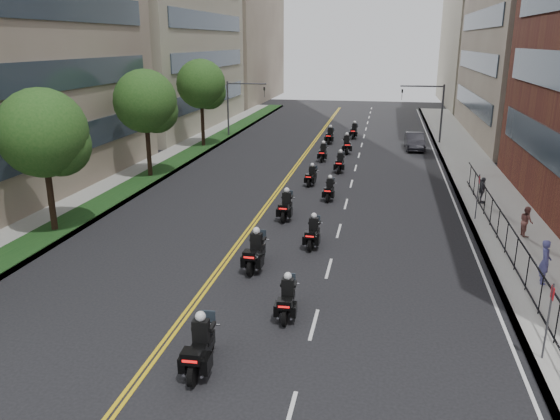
% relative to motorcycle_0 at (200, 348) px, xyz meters
% --- Properties ---
extents(ground, '(160.00, 160.00, 0.00)m').
position_rel_motorcycle_0_xyz_m(ground, '(-0.22, -1.64, -0.74)').
color(ground, black).
rests_on(ground, ground).
extents(sidewalk_right, '(4.00, 90.00, 0.15)m').
position_rel_motorcycle_0_xyz_m(sidewalk_right, '(11.78, 23.36, -0.66)').
color(sidewalk_right, gray).
rests_on(sidewalk_right, ground).
extents(sidewalk_left, '(4.00, 90.00, 0.15)m').
position_rel_motorcycle_0_xyz_m(sidewalk_left, '(-12.22, 23.36, -0.66)').
color(sidewalk_left, gray).
rests_on(sidewalk_left, ground).
extents(grass_strip, '(2.00, 90.00, 0.04)m').
position_rel_motorcycle_0_xyz_m(grass_strip, '(-11.42, 23.36, -0.57)').
color(grass_strip, '#133514').
rests_on(grass_strip, sidewalk_left).
extents(building_right_far, '(15.00, 28.00, 26.00)m').
position_rel_motorcycle_0_xyz_m(building_right_far, '(21.28, 76.36, 12.26)').
color(building_right_far, gray).
rests_on(building_right_far, ground).
extents(building_left_far, '(16.00, 28.00, 26.00)m').
position_rel_motorcycle_0_xyz_m(building_left_far, '(-22.22, 76.36, 12.26)').
color(building_left_far, '#796758').
rests_on(building_left_far, ground).
extents(iron_fence, '(0.05, 28.00, 1.50)m').
position_rel_motorcycle_0_xyz_m(iron_fence, '(10.78, 10.36, 0.17)').
color(iron_fence, black).
rests_on(iron_fence, sidewalk_right).
extents(street_trees, '(4.40, 38.40, 7.98)m').
position_rel_motorcycle_0_xyz_m(street_trees, '(-11.27, 16.96, 4.39)').
color(street_trees, '#321F16').
rests_on(street_trees, ground).
extents(traffic_signal_right, '(4.09, 0.20, 5.60)m').
position_rel_motorcycle_0_xyz_m(traffic_signal_right, '(9.32, 40.36, 2.96)').
color(traffic_signal_right, '#3F3F44').
rests_on(traffic_signal_right, ground).
extents(traffic_signal_left, '(4.09, 0.20, 5.60)m').
position_rel_motorcycle_0_xyz_m(traffic_signal_left, '(-9.76, 40.36, 2.96)').
color(traffic_signal_left, '#3F3F44').
rests_on(traffic_signal_left, ground).
extents(motorcycle_0, '(0.60, 2.53, 1.87)m').
position_rel_motorcycle_0_xyz_m(motorcycle_0, '(0.00, 0.00, 0.00)').
color(motorcycle_0, black).
rests_on(motorcycle_0, ground).
extents(motorcycle_1, '(0.54, 2.23, 1.64)m').
position_rel_motorcycle_0_xyz_m(motorcycle_1, '(1.95, 3.79, -0.09)').
color(motorcycle_1, black).
rests_on(motorcycle_1, ground).
extents(motorcycle_2, '(0.60, 2.52, 1.86)m').
position_rel_motorcycle_0_xyz_m(motorcycle_2, '(-0.14, 7.74, -0.00)').
color(motorcycle_2, black).
rests_on(motorcycle_2, ground).
extents(motorcycle_3, '(0.53, 2.24, 1.65)m').
position_rel_motorcycle_0_xyz_m(motorcycle_3, '(1.94, 10.90, -0.09)').
color(motorcycle_3, black).
rests_on(motorcycle_3, ground).
extents(motorcycle_4, '(0.55, 2.39, 1.77)m').
position_rel_motorcycle_0_xyz_m(motorcycle_4, '(-0.08, 14.82, -0.04)').
color(motorcycle_4, black).
rests_on(motorcycle_4, ground).
extents(motorcycle_5, '(0.51, 2.11, 1.56)m').
position_rel_motorcycle_0_xyz_m(motorcycle_5, '(1.88, 19.11, -0.12)').
color(motorcycle_5, black).
rests_on(motorcycle_5, ground).
extents(motorcycle_6, '(0.63, 2.06, 1.52)m').
position_rel_motorcycle_0_xyz_m(motorcycle_6, '(0.31, 22.47, -0.14)').
color(motorcycle_6, black).
rests_on(motorcycle_6, ground).
extents(motorcycle_7, '(0.53, 2.29, 1.69)m').
position_rel_motorcycle_0_xyz_m(motorcycle_7, '(1.88, 26.79, -0.07)').
color(motorcycle_7, black).
rests_on(motorcycle_7, ground).
extents(motorcycle_8, '(0.52, 2.23, 1.65)m').
position_rel_motorcycle_0_xyz_m(motorcycle_8, '(0.17, 30.52, -0.09)').
color(motorcycle_8, black).
rests_on(motorcycle_8, ground).
extents(motorcycle_9, '(0.74, 2.46, 1.82)m').
position_rel_motorcycle_0_xyz_m(motorcycle_9, '(1.83, 34.11, -0.02)').
color(motorcycle_9, black).
rests_on(motorcycle_9, ground).
extents(motorcycle_10, '(0.63, 2.41, 1.78)m').
position_rel_motorcycle_0_xyz_m(motorcycle_10, '(-0.08, 38.56, -0.04)').
color(motorcycle_10, black).
rests_on(motorcycle_10, ground).
extents(motorcycle_11, '(0.61, 2.38, 1.75)m').
position_rel_motorcycle_0_xyz_m(motorcycle_11, '(2.02, 41.90, -0.04)').
color(motorcycle_11, black).
rests_on(motorcycle_11, ground).
extents(parked_sedan, '(1.75, 4.59, 1.49)m').
position_rel_motorcycle_0_xyz_m(parked_sedan, '(7.78, 37.02, 0.01)').
color(parked_sedan, black).
rests_on(parked_sedan, ground).
extents(pedestrian_a, '(0.52, 0.72, 1.82)m').
position_rel_motorcycle_0_xyz_m(pedestrian_a, '(11.61, 8.20, 0.32)').
color(pedestrian_a, '#4B4A88').
rests_on(pedestrian_a, sidewalk_right).
extents(pedestrian_b, '(0.68, 0.81, 1.52)m').
position_rel_motorcycle_0_xyz_m(pedestrian_b, '(12.21, 13.98, 0.17)').
color(pedestrian_b, '#8A524B').
rests_on(pedestrian_b, sidewalk_right).
extents(pedestrian_c, '(0.53, 0.98, 1.58)m').
position_rel_motorcycle_0_xyz_m(pedestrian_c, '(10.98, 19.61, 0.20)').
color(pedestrian_c, '#45444D').
rests_on(pedestrian_c, sidewalk_right).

